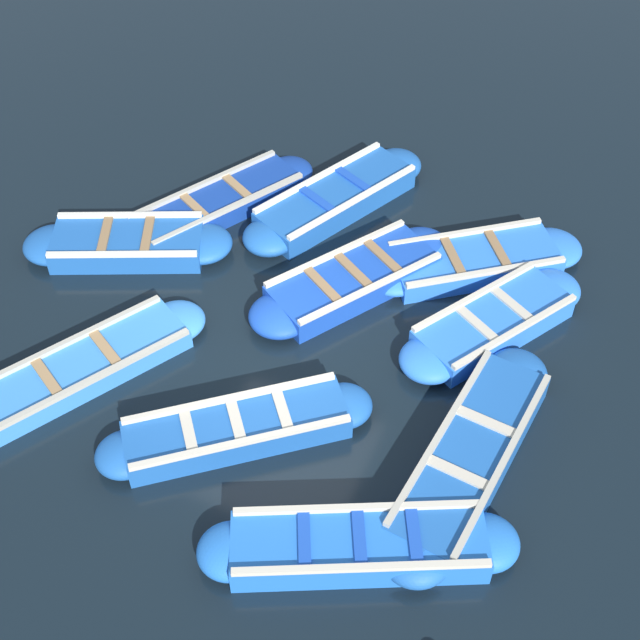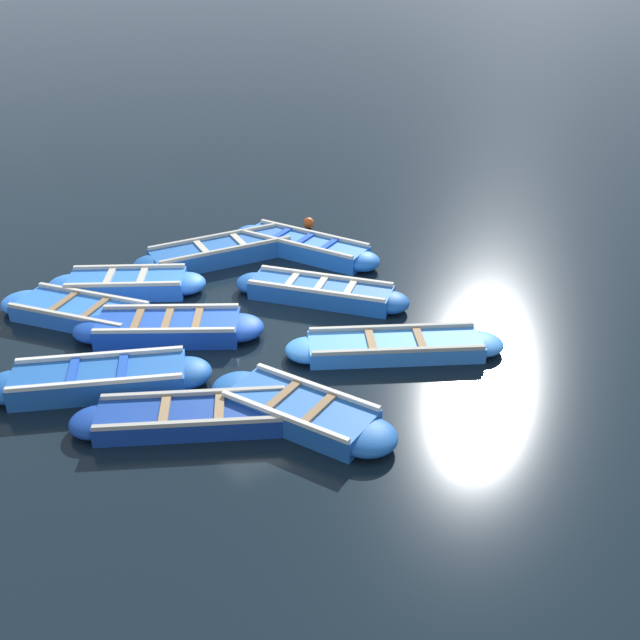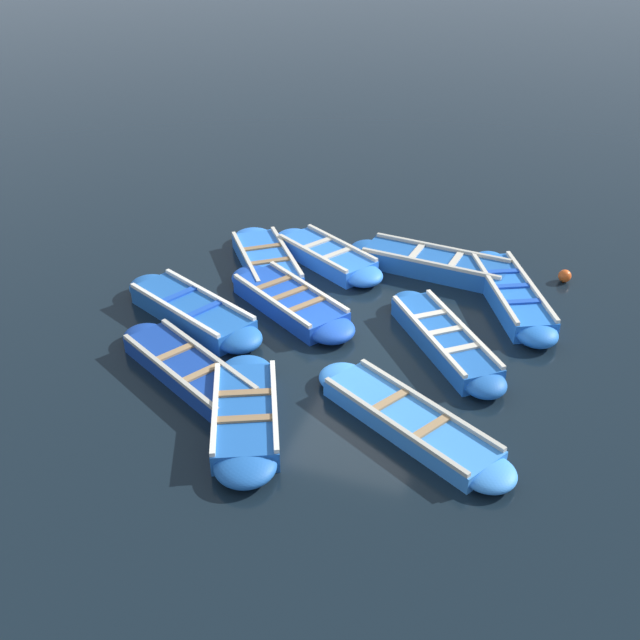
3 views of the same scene
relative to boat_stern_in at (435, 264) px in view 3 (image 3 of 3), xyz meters
The scene contains 12 objects.
ground_plane 3.05m from the boat_stern_in, 104.46° to the right, with size 120.00×120.00×0.00m, color black.
boat_stern_in is the anchor object (origin of this frame).
boat_end_of_row 6.11m from the boat_stern_in, 121.32° to the right, with size 3.64×2.51×0.37m.
boat_near_quay 2.37m from the boat_stern_in, behind, with size 3.19×2.39×0.43m.
boat_far_corner 3.46m from the boat_stern_in, 133.40° to the right, with size 3.44×2.66×0.43m.
boat_mid_row 6.29m from the boat_stern_in, 106.19° to the right, with size 2.16×3.35×0.41m.
boat_outer_right 5.36m from the boat_stern_in, 82.47° to the right, with size 3.79×2.66×0.35m.
boat_bow_out 5.32m from the boat_stern_in, 139.14° to the right, with size 3.67×2.33×0.45m.
boat_centre 2.97m from the boat_stern_in, 75.08° to the right, with size 2.84×3.28×0.42m.
boat_inner_gap 1.90m from the boat_stern_in, 25.63° to the right, with size 2.29×3.70×0.45m.
boat_drifting 3.65m from the boat_stern_in, 164.48° to the right, with size 2.81×3.34×0.38m.
buoy_orange_near 2.72m from the boat_stern_in, 10.53° to the left, with size 0.27×0.27×0.27m, color #E05119.
Camera 3 is at (3.14, -11.42, 7.53)m, focal length 42.00 mm.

